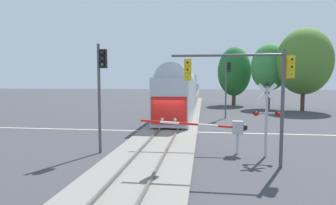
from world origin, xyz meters
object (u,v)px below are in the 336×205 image
(traffic_signal_far_side, at_px, (227,79))
(traffic_signal_near_right, at_px, (249,78))
(maple_right_background, at_px, (304,61))
(crossing_signal_mast, at_px, (267,111))
(commuter_train, at_px, (186,89))
(traffic_signal_median, at_px, (101,81))
(oak_far_right, at_px, (270,67))
(crossing_gate_near, at_px, (225,128))
(elm_centre_background, at_px, (234,72))

(traffic_signal_far_side, height_order, traffic_signal_near_right, traffic_signal_far_side)
(traffic_signal_near_right, distance_m, maple_right_background, 28.10)
(crossing_signal_mast, height_order, traffic_signal_far_side, traffic_signal_far_side)
(commuter_train, distance_m, traffic_signal_median, 26.30)
(maple_right_background, bearing_deg, commuter_train, 173.38)
(traffic_signal_near_right, bearing_deg, oak_far_right, 75.75)
(crossing_gate_near, xyz_separation_m, oak_far_right, (8.05, 26.06, 4.48))
(traffic_signal_near_right, bearing_deg, elm_centre_background, 85.20)
(traffic_signal_near_right, bearing_deg, crossing_gate_near, 110.91)
(crossing_signal_mast, bearing_deg, crossing_gate_near, 166.23)
(crossing_gate_near, height_order, elm_centre_background, elm_centre_background)
(crossing_gate_near, xyz_separation_m, traffic_signal_median, (-6.70, -0.79, 2.55))
(crossing_gate_near, bearing_deg, traffic_signal_near_right, -69.09)
(traffic_signal_far_side, distance_m, traffic_signal_near_right, 16.84)
(traffic_signal_far_side, bearing_deg, maple_right_background, 40.22)
(crossing_gate_near, xyz_separation_m, elm_centre_background, (3.65, 31.00, 4.03))
(traffic_signal_far_side, bearing_deg, commuter_train, 115.30)
(maple_right_background, bearing_deg, crossing_signal_mast, -112.11)
(traffic_signal_far_side, distance_m, traffic_signal_median, 17.30)
(crossing_gate_near, relative_size, oak_far_right, 0.64)
(commuter_train, height_order, elm_centre_background, elm_centre_background)
(traffic_signal_median, height_order, elm_centre_background, elm_centre_background)
(maple_right_background, bearing_deg, traffic_signal_median, -127.28)
(traffic_signal_median, bearing_deg, traffic_signal_near_right, -10.96)
(commuter_train, height_order, traffic_signal_far_side, traffic_signal_far_side)
(traffic_signal_median, bearing_deg, crossing_gate_near, 6.70)
(commuter_train, bearing_deg, oak_far_right, 3.53)
(traffic_signal_median, bearing_deg, maple_right_background, 52.72)
(elm_centre_background, bearing_deg, traffic_signal_far_side, -98.33)
(commuter_train, height_order, maple_right_background, maple_right_background)
(crossing_gate_near, bearing_deg, traffic_signal_median, -173.30)
(traffic_signal_median, xyz_separation_m, oak_far_right, (14.75, 26.85, 1.92))
(traffic_signal_median, distance_m, elm_centre_background, 33.46)
(oak_far_right, bearing_deg, crossing_signal_mast, -102.73)
(commuter_train, distance_m, oak_far_right, 12.30)
(traffic_signal_near_right, xyz_separation_m, oak_far_right, (7.19, 28.31, 1.82))
(crossing_signal_mast, bearing_deg, maple_right_background, 67.89)
(crossing_signal_mast, bearing_deg, traffic_signal_far_side, 93.04)
(crossing_gate_near, xyz_separation_m, traffic_signal_far_side, (1.25, 14.59, 2.70))
(crossing_signal_mast, distance_m, oak_far_right, 27.46)
(commuter_train, xyz_separation_m, crossing_signal_mast, (5.88, -25.83, -0.39))
(crossing_signal_mast, xyz_separation_m, elm_centre_background, (1.60, 31.50, 3.05))
(commuter_train, relative_size, crossing_gate_near, 7.15)
(crossing_gate_near, distance_m, oak_far_right, 27.64)
(traffic_signal_far_side, bearing_deg, crossing_signal_mast, -86.96)
(traffic_signal_median, bearing_deg, crossing_signal_mast, 1.87)
(crossing_gate_near, bearing_deg, crossing_signal_mast, -13.77)
(crossing_gate_near, distance_m, elm_centre_background, 31.47)
(traffic_signal_far_side, bearing_deg, elm_centre_background, 81.67)
(traffic_signal_far_side, relative_size, elm_centre_background, 0.66)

